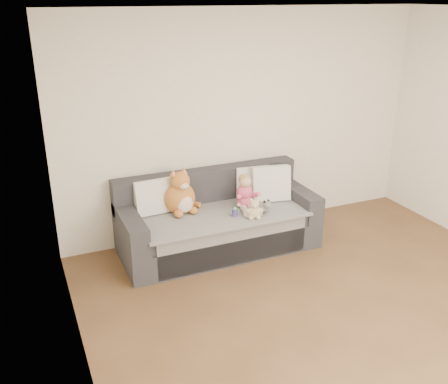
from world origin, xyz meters
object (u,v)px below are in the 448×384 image
Objects in this scene: plush_cat at (181,196)px; teddy_bear at (254,210)px; toddler at (246,195)px; sofa at (217,222)px; sippy_cup at (235,211)px.

teddy_bear is (0.67, -0.47, -0.10)m from plush_cat.
toddler reaches higher than teddy_bear.
sofa is 0.54m from plush_cat.
sippy_cup is at bearing -43.47° from plush_cat.
plush_cat reaches higher than sippy_cup.
sofa is 5.43× the size of toddler.
teddy_bear is (-0.03, -0.27, -0.07)m from toddler.
sofa is 0.35m from sippy_cup.
toddler is (0.30, -0.10, 0.33)m from sofa.
teddy_bear is 0.22m from sippy_cup.
sippy_cup is at bearing 160.68° from teddy_bear.
toddler is at bearing 102.39° from teddy_bear.
toddler is at bearing -19.30° from sofa.
plush_cat is 2.28× the size of teddy_bear.
teddy_bear is at bearing -37.06° from sippy_cup.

